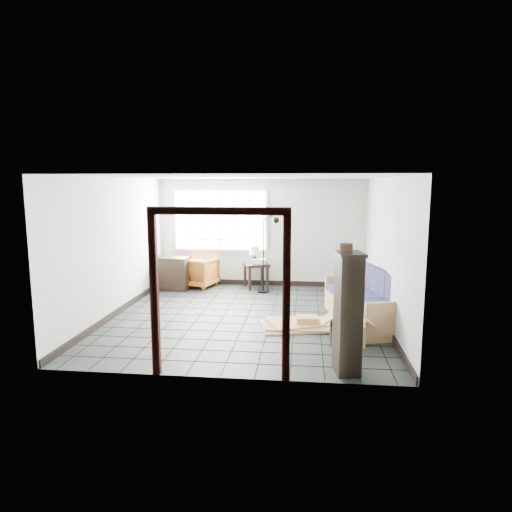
# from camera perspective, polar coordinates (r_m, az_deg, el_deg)

# --- Properties ---
(ground) EXTENTS (5.50, 5.50, 0.00)m
(ground) POSITION_cam_1_polar(r_m,az_deg,el_deg) (8.67, -1.13, -7.60)
(ground) COLOR black
(ground) RESTS_ON ground
(room_shell) EXTENTS (5.02, 5.52, 2.61)m
(room_shell) POSITION_cam_1_polar(r_m,az_deg,el_deg) (8.38, -1.14, 3.54)
(room_shell) COLOR #AFB2AB
(room_shell) RESTS_ON ground
(window_panel) EXTENTS (2.32, 0.08, 1.52)m
(window_panel) POSITION_cam_1_polar(r_m,az_deg,el_deg) (11.17, -4.48, 4.48)
(window_panel) COLOR silver
(window_panel) RESTS_ON ground
(doorway_trim) EXTENTS (1.80, 0.08, 2.20)m
(doorway_trim) POSITION_cam_1_polar(r_m,az_deg,el_deg) (5.75, -4.64, -2.05)
(doorway_trim) COLOR #330F0B
(doorway_trim) RESTS_ON ground
(futon_sofa) EXTENTS (1.34, 2.31, 0.96)m
(futon_sofa) POSITION_cam_1_polar(r_m,az_deg,el_deg) (8.49, 13.85, -5.78)
(futon_sofa) COLOR olive
(futon_sofa) RESTS_ON ground
(armchair) EXTENTS (0.95, 0.92, 0.80)m
(armchair) POSITION_cam_1_polar(r_m,az_deg,el_deg) (11.14, -7.17, -1.80)
(armchair) COLOR brown
(armchair) RESTS_ON ground
(side_table) EXTENTS (0.71, 0.71, 0.60)m
(side_table) POSITION_cam_1_polar(r_m,az_deg,el_deg) (10.89, 0.01, -1.47)
(side_table) COLOR black
(side_table) RESTS_ON ground
(table_lamp) EXTENTS (0.34, 0.34, 0.41)m
(table_lamp) POSITION_cam_1_polar(r_m,az_deg,el_deg) (10.85, -0.18, 0.59)
(table_lamp) COLOR black
(table_lamp) RESTS_ON side_table
(projector) EXTENTS (0.33, 0.26, 0.11)m
(projector) POSITION_cam_1_polar(r_m,az_deg,el_deg) (10.82, 0.40, -0.65)
(projector) COLOR silver
(projector) RESTS_ON side_table
(floor_lamp) EXTENTS (0.56, 0.37, 1.82)m
(floor_lamp) POSITION_cam_1_polar(r_m,az_deg,el_deg) (10.40, 1.69, 0.68)
(floor_lamp) COLOR black
(floor_lamp) RESTS_ON ground
(console_shelf) EXTENTS (1.04, 0.51, 0.77)m
(console_shelf) POSITION_cam_1_polar(r_m,az_deg,el_deg) (10.98, -10.94, -2.12)
(console_shelf) COLOR black
(console_shelf) RESTS_ON ground
(tall_shelf) EXTENTS (0.41, 0.49, 1.62)m
(tall_shelf) POSITION_cam_1_polar(r_m,az_deg,el_deg) (6.10, 11.43, -6.95)
(tall_shelf) COLOR black
(tall_shelf) RESTS_ON ground
(pot) EXTENTS (0.17, 0.17, 0.12)m
(pot) POSITION_cam_1_polar(r_m,az_deg,el_deg) (5.85, 11.22, 0.96)
(pot) COLOR black
(pot) RESTS_ON tall_shelf
(open_box) EXTENTS (0.83, 0.42, 0.47)m
(open_box) POSITION_cam_1_polar(r_m,az_deg,el_deg) (7.37, 11.32, -9.43)
(open_box) COLOR olive
(open_box) RESTS_ON ground
(cardboard_pile) EXTENTS (1.47, 1.20, 0.19)m
(cardboard_pile) POSITION_cam_1_polar(r_m,az_deg,el_deg) (8.14, 5.36, -8.39)
(cardboard_pile) COLOR olive
(cardboard_pile) RESTS_ON ground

